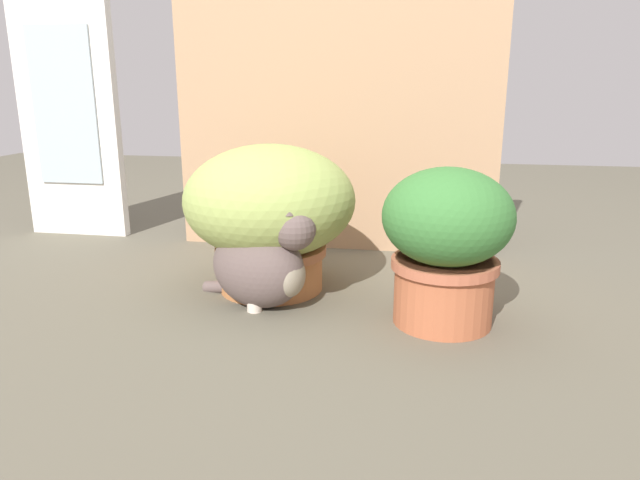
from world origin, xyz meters
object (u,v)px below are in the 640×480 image
(grass_planter, at_px, (270,211))
(mushroom_ornament_pink, at_px, (253,274))
(leafy_planter, at_px, (446,240))
(cat, at_px, (264,263))

(grass_planter, relative_size, mushroom_ornament_pink, 3.24)
(leafy_planter, relative_size, cat, 1.05)
(grass_planter, relative_size, cat, 1.30)
(grass_planter, distance_m, leafy_planter, 0.51)
(mushroom_ornament_pink, bearing_deg, grass_planter, 89.97)
(leafy_planter, bearing_deg, cat, 177.38)
(grass_planter, xyz_separation_m, leafy_planter, (0.48, -0.16, -0.02))
(leafy_planter, height_order, mushroom_ornament_pink, leafy_planter)
(cat, bearing_deg, mushroom_ornament_pink, -119.54)
(grass_planter, xyz_separation_m, mushroom_ornament_pink, (-0.00, -0.18, -0.13))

